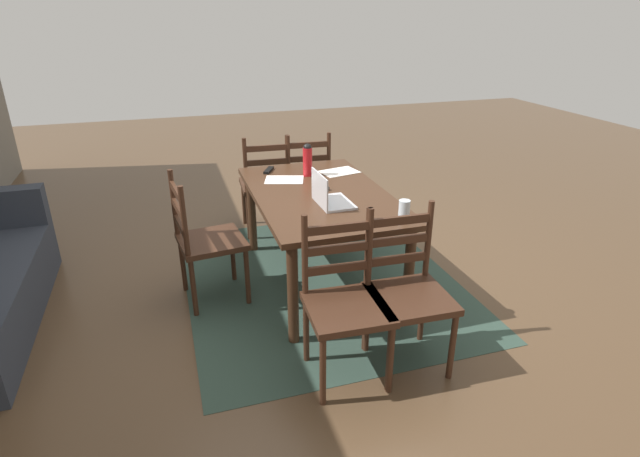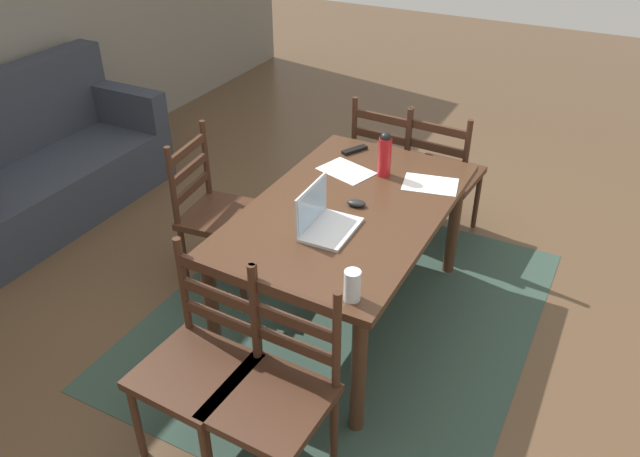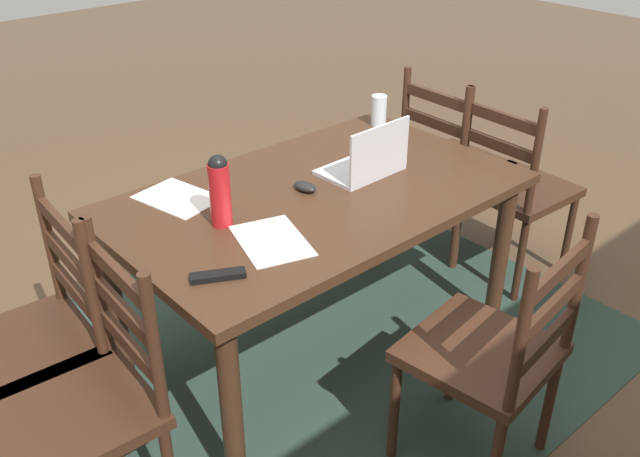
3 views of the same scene
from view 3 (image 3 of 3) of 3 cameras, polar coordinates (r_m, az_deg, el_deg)
The scene contains 15 objects.
ground_plane at distance 3.03m, azimuth -0.22°, elevation -9.41°, with size 14.00×14.00×0.00m, color brown.
area_rug at distance 3.03m, azimuth -0.22°, elevation -9.37°, with size 2.39×2.03×0.01m, color #2D4238.
dining_table at distance 2.68m, azimuth -0.25°, elevation 1.37°, with size 1.56×0.95×0.73m.
chair_far_head at distance 2.32m, azimuth 13.97°, elevation -10.04°, with size 0.49×0.49×0.95m.
chair_left_near at distance 3.58m, azimuth 10.74°, elevation 5.22°, with size 0.45×0.45×0.95m.
chair_right_near at distance 2.49m, azimuth -22.44°, elevation -8.64°, with size 0.47×0.47×0.95m.
chair_right_far at distance 2.20m, azimuth -18.76°, elevation -13.51°, with size 0.46×0.46×0.95m.
chair_left_far at distance 3.39m, azimuth 15.69°, elevation 3.14°, with size 0.46×0.46×0.95m.
laptop at distance 2.75m, azimuth 3.98°, elevation 5.52°, with size 0.33×0.23×0.23m.
water_bottle at distance 2.37m, azimuth -8.27°, elevation 3.22°, with size 0.07×0.07×0.26m.
drinking_glass at distance 3.27m, azimuth 4.87°, elevation 9.67°, with size 0.07×0.07×0.14m, color silver.
computer_mouse at distance 2.64m, azimuth -1.22°, elevation 3.47°, with size 0.06×0.10×0.03m, color black.
tv_remote at distance 2.14m, azimuth -8.40°, elevation -3.86°, with size 0.04×0.17×0.02m, color black.
paper_stack_left at distance 2.31m, azimuth -4.00°, elevation -1.00°, with size 0.21×0.30×0.00m, color white.
paper_stack_right at distance 2.64m, azimuth -11.62°, elevation 2.49°, with size 0.21×0.30×0.00m, color white.
Camera 3 is at (1.55, 1.78, 1.91)m, focal length 38.85 mm.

